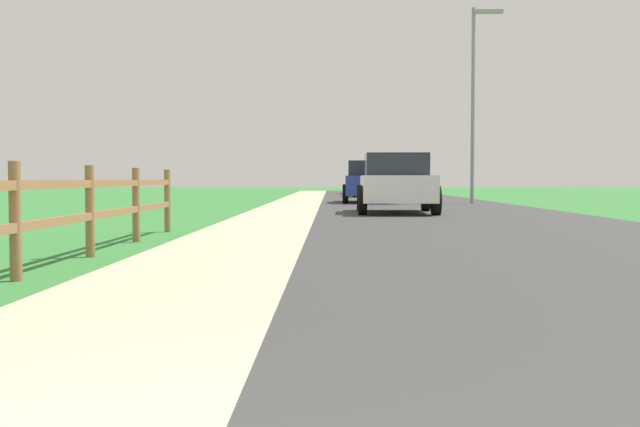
% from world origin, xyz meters
% --- Properties ---
extents(ground_plane, '(120.00, 120.00, 0.00)m').
position_xyz_m(ground_plane, '(0.00, 25.00, 0.00)').
color(ground_plane, '#327633').
extents(road_asphalt, '(7.00, 66.00, 0.01)m').
position_xyz_m(road_asphalt, '(3.50, 27.00, 0.00)').
color(road_asphalt, '#373737').
rests_on(road_asphalt, ground).
extents(curb_concrete, '(6.00, 66.00, 0.01)m').
position_xyz_m(curb_concrete, '(-3.00, 27.00, 0.00)').
color(curb_concrete, '#B2AF90').
rests_on(curb_concrete, ground).
extents(grass_verge, '(5.00, 66.00, 0.00)m').
position_xyz_m(grass_verge, '(-4.50, 27.00, 0.01)').
color(grass_verge, '#327633').
rests_on(grass_verge, ground).
extents(rail_fence, '(0.11, 13.20, 1.09)m').
position_xyz_m(rail_fence, '(-2.45, 5.96, 0.63)').
color(rail_fence, olive).
rests_on(rail_fence, ground).
extents(parked_suv_white, '(2.16, 4.24, 1.62)m').
position_xyz_m(parked_suv_white, '(2.16, 20.39, 0.82)').
color(parked_suv_white, white).
rests_on(parked_suv_white, ground).
extents(parked_car_blue, '(2.10, 4.68, 1.63)m').
position_xyz_m(parked_car_blue, '(1.86, 29.83, 0.82)').
color(parked_car_blue, navy).
rests_on(parked_car_blue, ground).
extents(parked_car_silver, '(2.14, 4.93, 1.55)m').
position_xyz_m(parked_car_silver, '(2.49, 39.94, 0.78)').
color(parked_car_silver, '#B7BABF').
rests_on(parked_car_silver, ground).
extents(parked_car_red, '(2.14, 4.40, 1.45)m').
position_xyz_m(parked_car_red, '(2.42, 47.43, 0.75)').
color(parked_car_red, maroon).
rests_on(parked_car_red, ground).
extents(street_lamp, '(1.17, 0.20, 7.34)m').
position_xyz_m(street_lamp, '(5.82, 28.71, 4.29)').
color(street_lamp, gray).
rests_on(street_lamp, ground).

